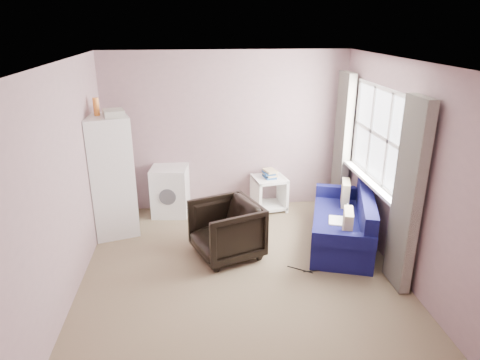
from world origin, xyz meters
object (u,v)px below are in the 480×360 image
object	(u,v)px
fridge	(111,175)
side_table	(269,191)
armchair	(226,227)
washing_machine	(170,189)
sofa	(345,225)

from	to	relation	value
fridge	side_table	size ratio (longest dim) A/B	2.87
fridge	armchair	bearing A→B (deg)	-45.47
washing_machine	armchair	bearing A→B (deg)	-54.47
fridge	side_table	distance (m)	2.48
washing_machine	side_table	distance (m)	1.58
fridge	sofa	distance (m)	3.32
armchair	side_table	distance (m)	1.61
fridge	sofa	bearing A→B (deg)	-29.08
armchair	side_table	bearing A→B (deg)	129.26
fridge	sofa	size ratio (longest dim) A/B	1.06
fridge	washing_machine	world-z (taller)	fridge
side_table	sofa	size ratio (longest dim) A/B	0.37
armchair	washing_machine	world-z (taller)	armchair
armchair	washing_machine	distance (m)	1.60
washing_machine	side_table	xyz separation A→B (m)	(1.58, -0.00, -0.09)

